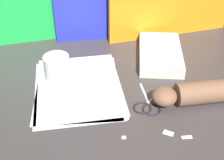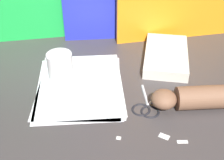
{
  "view_description": "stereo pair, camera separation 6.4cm",
  "coord_description": "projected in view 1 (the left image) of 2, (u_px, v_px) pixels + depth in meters",
  "views": [
    {
      "loc": [
        -0.09,
        -0.78,
        0.62
      ],
      "look_at": [
        -0.03,
        -0.01,
        0.06
      ],
      "focal_mm": 50.0,
      "sensor_mm": 36.0,
      "label": 1
    },
    {
      "loc": [
        -0.03,
        -0.78,
        0.62
      ],
      "look_at": [
        -0.03,
        -0.01,
        0.06
      ],
      "focal_mm": 50.0,
      "sensor_mm": 36.0,
      "label": 2
    }
  ],
  "objects": [
    {
      "name": "book_closed",
      "position": [
        160.0,
        54.0,
        1.15
      ],
      "size": [
        0.19,
        0.29,
        0.04
      ],
      "color": "silver",
      "rests_on": "ground_plane"
    },
    {
      "name": "mug",
      "position": [
        57.0,
        70.0,
        1.01
      ],
      "size": [
        0.08,
        0.08,
        0.1
      ],
      "color": "white",
      "rests_on": "ground_plane"
    },
    {
      "name": "ground_plane",
      "position": [
        120.0,
        93.0,
        1.0
      ],
      "size": [
        6.0,
        6.0,
        0.0
      ],
      "primitive_type": "plane",
      "color": "#3D3838"
    },
    {
      "name": "hand_forearm",
      "position": [
        202.0,
        93.0,
        0.94
      ],
      "size": [
        0.3,
        0.09,
        0.07
      ],
      "color": "brown",
      "rests_on": "ground_plane"
    },
    {
      "name": "paper_scrap_side",
      "position": [
        125.0,
        117.0,
        0.9
      ],
      "size": [
        0.03,
        0.02,
        0.0
      ],
      "color": "white",
      "rests_on": "ground_plane"
    },
    {
      "name": "scissors",
      "position": [
        148.0,
        104.0,
        0.94
      ],
      "size": [
        0.13,
        0.16,
        0.01
      ],
      "color": "silver",
      "rests_on": "ground_plane"
    },
    {
      "name": "paper_scrap_near",
      "position": [
        187.0,
        137.0,
        0.84
      ],
      "size": [
        0.03,
        0.01,
        0.0
      ],
      "color": "white",
      "rests_on": "ground_plane"
    },
    {
      "name": "paper_scrap_far",
      "position": [
        124.0,
        137.0,
        0.84
      ],
      "size": [
        0.01,
        0.01,
        0.0
      ],
      "color": "white",
      "rests_on": "ground_plane"
    },
    {
      "name": "paper_stack",
      "position": [
        78.0,
        87.0,
        1.01
      ],
      "size": [
        0.3,
        0.37,
        0.01
      ],
      "color": "white",
      "rests_on": "ground_plane"
    },
    {
      "name": "paper_scrap_mid",
      "position": [
        168.0,
        133.0,
        0.85
      ],
      "size": [
        0.03,
        0.03,
        0.0
      ],
      "color": "white",
      "rests_on": "ground_plane"
    }
  ]
}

